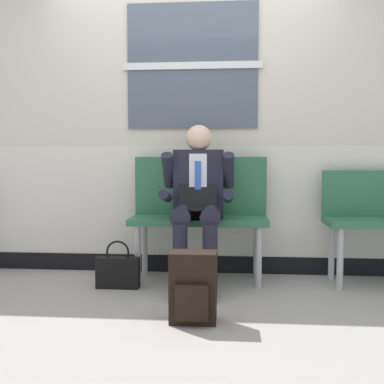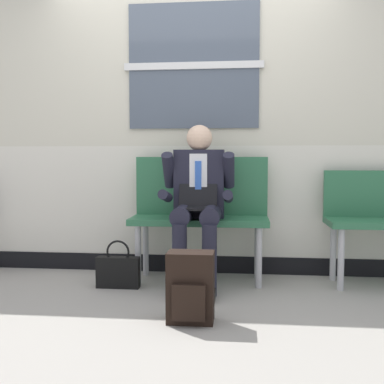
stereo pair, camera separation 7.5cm
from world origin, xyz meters
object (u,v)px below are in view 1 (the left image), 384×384
bench_with_person (199,208)px  backpack (193,288)px  person_seated (198,199)px  handbag (118,271)px

bench_with_person → backpack: bearing=-88.2°
person_seated → handbag: 0.84m
person_seated → handbag: (-0.61, -0.13, -0.56)m
bench_with_person → backpack: (0.03, -1.03, -0.38)m
bench_with_person → handbag: (-0.61, -0.34, -0.46)m
bench_with_person → person_seated: person_seated is taller
backpack → handbag: backpack is taller
person_seated → backpack: person_seated is taller
handbag → backpack: bearing=-47.1°
handbag → person_seated: bearing=12.0°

